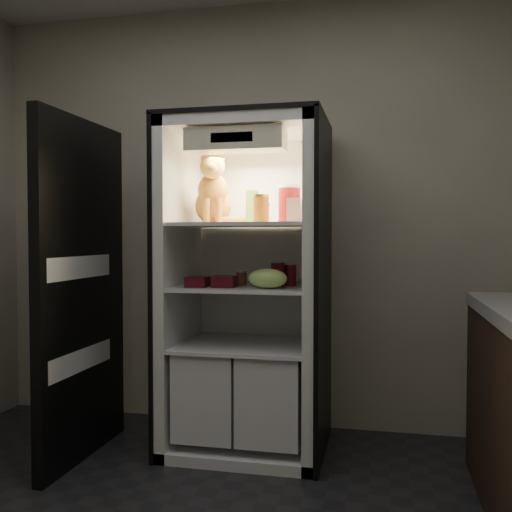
{
  "coord_description": "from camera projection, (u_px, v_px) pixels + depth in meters",
  "views": [
    {
      "loc": [
        0.76,
        -1.8,
        1.22
      ],
      "look_at": [
        0.06,
        1.32,
        1.11
      ],
      "focal_mm": 40.0,
      "sensor_mm": 36.0,
      "label": 1
    }
  ],
  "objects": [
    {
      "name": "mayo_tub",
      "position": [
        263.0,
        213.0,
        3.3
      ],
      "size": [
        0.08,
        0.08,
        0.12
      ],
      "color": "white",
      "rests_on": "refrigerator"
    },
    {
      "name": "condiment_jar",
      "position": [
        241.0,
        278.0,
        3.23
      ],
      "size": [
        0.06,
        0.06,
        0.08
      ],
      "color": "brown",
      "rests_on": "refrigerator"
    },
    {
      "name": "room_shell",
      "position": [
        152.0,
        115.0,
        1.9
      ],
      "size": [
        3.6,
        3.6,
        3.6
      ],
      "color": "white",
      "rests_on": "floor"
    },
    {
      "name": "berry_box_left",
      "position": [
        197.0,
        282.0,
        3.09
      ],
      "size": [
        0.11,
        0.11,
        0.06
      ],
      "primitive_type": "cube",
      "color": "#4A0C14",
      "rests_on": "refrigerator"
    },
    {
      "name": "berry_box_right",
      "position": [
        225.0,
        282.0,
        3.08
      ],
      "size": [
        0.12,
        0.12,
        0.06
      ],
      "primitive_type": "cube",
      "color": "#4A0C14",
      "rests_on": "refrigerator"
    },
    {
      "name": "tabby_cat",
      "position": [
        213.0,
        196.0,
        3.3
      ],
      "size": [
        0.38,
        0.41,
        0.42
      ],
      "rotation": [
        0.0,
        0.0,
        0.27
      ],
      "color": "orange",
      "rests_on": "refrigerator"
    },
    {
      "name": "soda_can_c",
      "position": [
        278.0,
        274.0,
        3.13
      ],
      "size": [
        0.07,
        0.07,
        0.14
      ],
      "color": "black",
      "rests_on": "refrigerator"
    },
    {
      "name": "grape_bag",
      "position": [
        268.0,
        279.0,
        3.01
      ],
      "size": [
        0.21,
        0.15,
        0.1
      ],
      "primitive_type": "ellipsoid",
      "color": "#97C65C",
      "rests_on": "refrigerator"
    },
    {
      "name": "pepper_jar",
      "position": [
        289.0,
        204.0,
        3.23
      ],
      "size": [
        0.13,
        0.13,
        0.22
      ],
      "color": "maroon",
      "rests_on": "refrigerator"
    },
    {
      "name": "salsa_jar",
      "position": [
        261.0,
        209.0,
        3.11
      ],
      "size": [
        0.09,
        0.09,
        0.15
      ],
      "color": "maroon",
      "rests_on": "refrigerator"
    },
    {
      "name": "fridge_door",
      "position": [
        82.0,
        291.0,
        3.11
      ],
      "size": [
        0.06,
        0.87,
        1.85
      ],
      "rotation": [
        0.0,
        0.0,
        -0.0
      ],
      "color": "black",
      "rests_on": "floor"
    },
    {
      "name": "parmesan_shaker",
      "position": [
        252.0,
        207.0,
        3.28
      ],
      "size": [
        0.07,
        0.07,
        0.19
      ],
      "color": "#268E3B",
      "rests_on": "refrigerator"
    },
    {
      "name": "soda_can_b",
      "position": [
        290.0,
        275.0,
        3.17
      ],
      "size": [
        0.07,
        0.07,
        0.12
      ],
      "color": "black",
      "rests_on": "refrigerator"
    },
    {
      "name": "soda_can_a",
      "position": [
        288.0,
        275.0,
        3.25
      ],
      "size": [
        0.06,
        0.06,
        0.11
      ],
      "color": "black",
      "rests_on": "refrigerator"
    },
    {
      "name": "refrigerator",
      "position": [
        248.0,
        310.0,
        3.28
      ],
      "size": [
        0.9,
        0.72,
        1.88
      ],
      "color": "white",
      "rests_on": "floor"
    },
    {
      "name": "cream_carton",
      "position": [
        294.0,
        210.0,
        3.02
      ],
      "size": [
        0.08,
        0.08,
        0.13
      ],
      "primitive_type": "cube",
      "color": "white",
      "rests_on": "refrigerator"
    }
  ]
}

